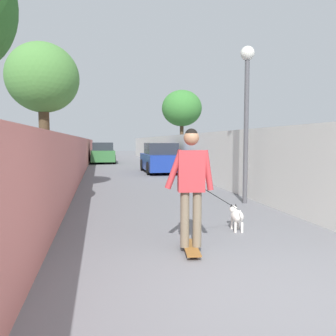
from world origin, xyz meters
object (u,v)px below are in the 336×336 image
object	(u,v)px
tree_left_near	(43,80)
tree_right_far	(182,109)
dog	(236,215)
person_skateboarder	(191,178)
skateboard	(191,248)
lamp_post	(247,96)
car_near	(161,159)
car_far	(103,153)

from	to	relation	value
tree_left_near	tree_right_far	distance (m)	13.49
dog	tree_left_near	bearing A→B (deg)	39.55
tree_left_near	person_skateboarder	bearing A→B (deg)	-153.83
tree_left_near	tree_right_far	world-z (taller)	tree_right_far
tree_left_near	skateboard	size ratio (longest dim) A/B	5.47
tree_left_near	skateboard	world-z (taller)	tree_left_near
tree_left_near	lamp_post	xyz separation A→B (m)	(-2.38, -5.32, -0.63)
skateboard	person_skateboarder	xyz separation A→B (m)	(-0.00, -0.00, 1.02)
car_near	lamp_post	bearing A→B (deg)	-176.21
lamp_post	person_skateboarder	xyz separation A→B (m)	(-3.49, 2.44, -1.70)
car_far	tree_left_near	bearing A→B (deg)	173.21
person_skateboarder	dog	distance (m)	1.72
tree_left_near	car_near	distance (m)	8.62
tree_right_far	car_near	world-z (taller)	tree_right_far
car_far	skateboard	bearing A→B (deg)	-177.15
tree_left_near	car_far	world-z (taller)	tree_left_near
tree_right_far	dog	size ratio (longest dim) A/B	3.87
tree_left_near	skateboard	bearing A→B (deg)	-153.83
tree_right_far	person_skateboarder	size ratio (longest dim) A/B	2.93
skateboard	dog	bearing A→B (deg)	-48.57
dog	car_near	bearing A→B (deg)	-3.48
tree_right_far	lamp_post	size ratio (longest dim) A/B	1.25
car_near	skateboard	bearing A→B (deg)	171.67
person_skateboarder	dog	bearing A→B (deg)	-48.57
tree_left_near	skateboard	xyz separation A→B (m)	(-5.87, -2.88, -3.35)
car_near	dog	bearing A→B (deg)	176.52
lamp_post	car_near	bearing A→B (deg)	3.79
person_skateboarder	car_near	size ratio (longest dim) A/B	0.44
tree_left_near	lamp_post	bearing A→B (deg)	-114.08
tree_right_far	dog	distance (m)	17.02
lamp_post	skateboard	size ratio (longest dim) A/B	4.92
lamp_post	car_far	world-z (taller)	lamp_post
person_skateboarder	car_near	distance (m)	12.69
car_near	car_far	world-z (taller)	same
person_skateboarder	car_far	bearing A→B (deg)	2.85
skateboard	car_near	distance (m)	12.70
person_skateboarder	tree_left_near	bearing A→B (deg)	26.17
lamp_post	car_near	world-z (taller)	lamp_post
skateboard	car_near	bearing A→B (deg)	-8.33
person_skateboarder	car_far	xyz separation A→B (m)	(21.23, 1.06, -0.38)
lamp_post	dog	distance (m)	3.77
skateboard	dog	xyz separation A→B (m)	(1.00, -1.14, 0.21)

